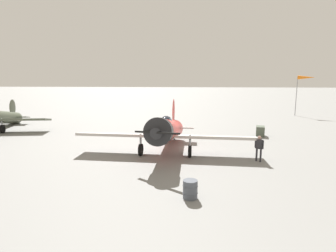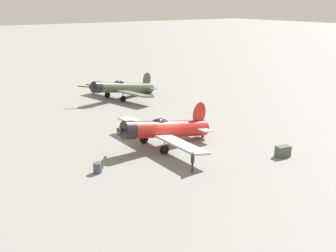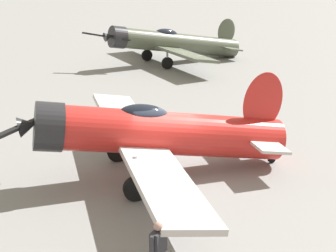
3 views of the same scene
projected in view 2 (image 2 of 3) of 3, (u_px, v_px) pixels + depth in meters
The scene contains 6 objects.
ground_plane at pixel (168, 145), 36.08m from camera, with size 400.00×400.00×0.00m, color gray.
airplane_foreground at pixel (163, 129), 35.35m from camera, with size 12.13×10.01×3.57m.
airplane_mid_apron at pixel (122, 88), 53.01m from camera, with size 11.50×11.70×3.03m.
ground_crew_mechanic at pixel (193, 160), 30.13m from camera, with size 0.47×0.48×1.62m.
equipment_crate at pixel (283, 151), 33.37m from camera, with size 0.91×1.29×0.90m.
fuel_drum at pixel (97, 168), 30.19m from camera, with size 0.66×0.66×0.80m.
Camera 2 is at (27.83, -19.46, 12.30)m, focal length 43.31 mm.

